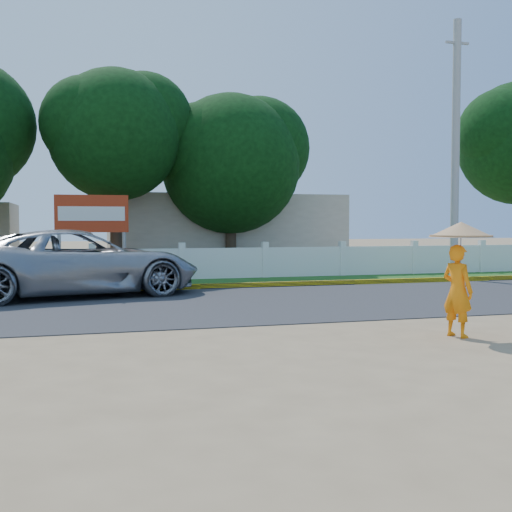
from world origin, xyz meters
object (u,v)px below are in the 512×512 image
at_px(utility_pole, 455,151).
at_px(vehicle, 78,263).
at_px(billboard, 92,218).
at_px(monk_with_parasol, 459,262).

distance_m(utility_pole, vehicle, 13.35).
bearing_deg(utility_pole, billboard, 164.63).
distance_m(monk_with_parasol, billboard, 14.54).
relative_size(utility_pole, vehicle, 1.38).
relative_size(utility_pole, monk_with_parasol, 4.48).
bearing_deg(monk_with_parasol, utility_pole, 57.09).
bearing_deg(utility_pole, monk_with_parasol, -122.91).
xyz_separation_m(monk_with_parasol, billboard, (-5.75, 13.33, 0.83)).
xyz_separation_m(utility_pole, billboard, (-12.21, 3.36, -2.36)).
distance_m(vehicle, monk_with_parasol, 10.37).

